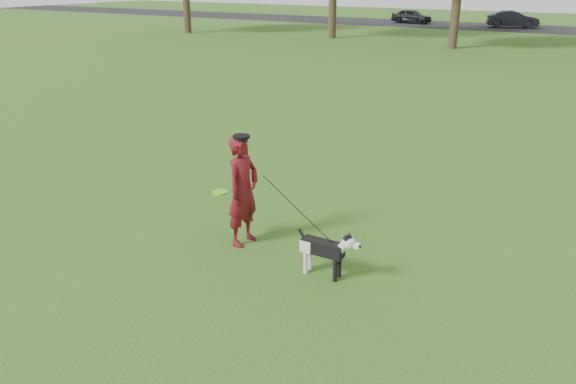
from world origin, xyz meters
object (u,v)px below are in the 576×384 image
Objects in this scene: car_left at (412,16)px; car_mid at (513,19)px; man at (243,191)px; dog at (327,248)px.

car_mid is at bearing -80.42° from car_left.
man is 0.46× the size of car_mid.
dog is (1.55, -0.30, -0.41)m from man.
car_mid is at bearing 7.41° from man.
dog is at bearing -153.44° from car_left.
man is 1.80× the size of dog.
car_left is (-10.69, 39.78, -0.27)m from man.
man is 41.19m from car_left.
man is 39.89m from car_mid.
car_left is at bearing 72.92° from car_mid.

